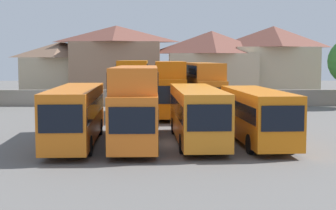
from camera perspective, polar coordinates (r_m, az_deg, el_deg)
ground at (r=48.81m, az=-0.21°, el=-0.83°), size 140.00×140.00×0.00m
depot_boundary_wall at (r=55.09m, az=-0.26°, el=0.81°), size 56.00×0.50×1.80m
bus_1 at (r=30.85m, az=-10.45°, el=-0.80°), size 3.01×12.07×3.48m
bus_2 at (r=30.63m, az=-3.64°, el=0.54°), size 2.83×12.05×4.74m
bus_3 at (r=31.06m, az=3.28°, el=-0.75°), size 3.06×11.83×3.40m
bus_4 at (r=31.09m, az=10.07°, el=-0.92°), size 3.21×10.65×3.31m
bus_5 at (r=45.53m, az=-3.93°, el=2.30°), size 2.77×10.36×5.05m
bus_6 at (r=44.90m, az=0.16°, el=2.22°), size 2.74×10.25×4.97m
bus_7 at (r=45.21m, az=4.00°, el=2.14°), size 3.11×11.60×4.84m
house_terrace_left at (r=65.63m, az=-12.03°, el=3.94°), size 9.65×7.08×7.42m
house_terrace_centre at (r=63.61m, az=-5.90°, el=4.86°), size 11.47×7.02×9.35m
house_terrace_right at (r=62.82m, az=4.98°, el=4.56°), size 11.10×8.12×8.65m
house_terrace_far_right at (r=64.88m, az=11.88°, el=4.78°), size 10.70×7.17×9.30m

